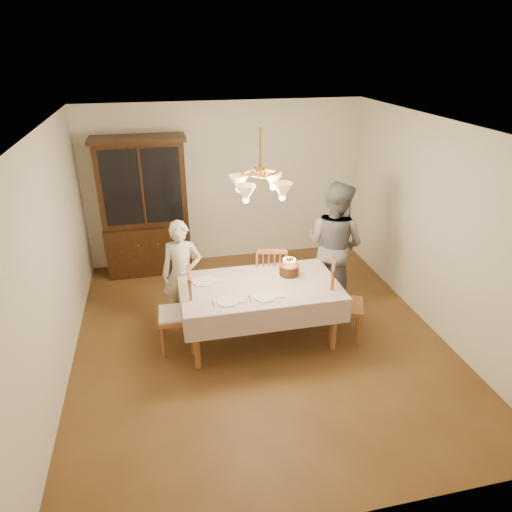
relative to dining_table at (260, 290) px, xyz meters
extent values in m
plane|color=#563518|center=(0.00, 0.00, -0.68)|extent=(5.00, 5.00, 0.00)
plane|color=white|center=(0.00, 0.00, 1.92)|extent=(5.00, 5.00, 0.00)
plane|color=silver|center=(0.00, 2.50, 0.62)|extent=(4.50, 0.00, 4.50)
plane|color=silver|center=(0.00, -2.50, 0.62)|extent=(4.50, 0.00, 4.50)
plane|color=silver|center=(-2.25, 0.00, 0.62)|extent=(0.00, 5.00, 5.00)
plane|color=silver|center=(2.25, 0.00, 0.62)|extent=(0.00, 5.00, 5.00)
cube|color=brown|center=(0.00, 0.00, 0.05)|extent=(1.80, 1.00, 0.04)
cube|color=beige|center=(0.00, 0.00, 0.07)|extent=(1.90, 1.10, 0.01)
cylinder|color=brown|center=(-0.82, -0.42, -0.33)|extent=(0.07, 0.07, 0.71)
cylinder|color=brown|center=(0.82, -0.42, -0.33)|extent=(0.07, 0.07, 0.71)
cylinder|color=brown|center=(-0.82, 0.42, -0.33)|extent=(0.07, 0.07, 0.71)
cylinder|color=brown|center=(0.82, 0.42, -0.33)|extent=(0.07, 0.07, 0.71)
cube|color=black|center=(-1.31, 2.23, -0.28)|extent=(1.30, 0.50, 0.80)
cube|color=black|center=(-1.31, 2.28, 0.77)|extent=(1.30, 0.40, 1.30)
cube|color=black|center=(-1.31, 2.08, 0.77)|extent=(1.14, 0.01, 1.14)
cube|color=black|center=(-1.31, 2.23, 1.45)|extent=(1.38, 0.54, 0.06)
cube|color=brown|center=(0.30, 0.64, -0.23)|extent=(0.51, 0.50, 0.05)
cube|color=brown|center=(0.26, 0.46, 0.29)|extent=(0.40, 0.11, 0.06)
cylinder|color=brown|center=(0.51, 0.77, -0.47)|extent=(0.04, 0.04, 0.43)
cylinder|color=brown|center=(0.16, 0.85, -0.47)|extent=(0.04, 0.04, 0.43)
cylinder|color=brown|center=(0.44, 0.44, -0.47)|extent=(0.04, 0.04, 0.43)
cylinder|color=brown|center=(0.09, 0.51, -0.47)|extent=(0.04, 0.04, 0.43)
cube|color=brown|center=(-1.02, 0.03, -0.23)|extent=(0.43, 0.45, 0.05)
cube|color=brown|center=(-0.83, 0.02, 0.29)|extent=(0.05, 0.40, 0.06)
cylinder|color=brown|center=(-1.19, 0.21, -0.47)|extent=(0.04, 0.04, 0.43)
cylinder|color=brown|center=(-1.20, -0.15, -0.47)|extent=(0.04, 0.04, 0.43)
cylinder|color=brown|center=(-0.85, 0.20, -0.47)|extent=(0.04, 0.04, 0.43)
cylinder|color=brown|center=(-0.86, -0.16, -0.47)|extent=(0.04, 0.04, 0.43)
cube|color=silver|center=(-1.02, 0.03, -0.20)|extent=(0.39, 0.41, 0.03)
cube|color=brown|center=(1.05, -0.20, -0.23)|extent=(0.56, 0.57, 0.05)
cube|color=brown|center=(0.87, -0.12, 0.29)|extent=(0.18, 0.38, 0.06)
cylinder|color=brown|center=(1.14, -0.43, -0.47)|extent=(0.04, 0.04, 0.43)
cylinder|color=brown|center=(1.28, -0.09, -0.47)|extent=(0.04, 0.04, 0.43)
cylinder|color=brown|center=(0.82, -0.30, -0.47)|extent=(0.04, 0.04, 0.43)
cylinder|color=brown|center=(0.96, 0.03, -0.47)|extent=(0.04, 0.04, 0.43)
imported|color=beige|center=(-0.88, 0.59, 0.03)|extent=(0.56, 0.41, 1.42)
imported|color=slate|center=(1.20, 0.65, 0.20)|extent=(1.06, 1.09, 1.77)
cylinder|color=white|center=(0.41, 0.15, 0.08)|extent=(0.30, 0.30, 0.01)
cylinder|color=#3A1E0D|center=(0.41, 0.15, 0.16)|extent=(0.24, 0.24, 0.13)
cylinder|color=#598CD8|center=(0.48, 0.15, 0.26)|extent=(0.01, 0.01, 0.07)
sphere|color=#FFB23F|center=(0.48, 0.15, 0.30)|extent=(0.01, 0.01, 0.01)
cylinder|color=pink|center=(0.48, 0.19, 0.26)|extent=(0.01, 0.01, 0.07)
sphere|color=#FFB23F|center=(0.48, 0.19, 0.30)|extent=(0.01, 0.01, 0.01)
cylinder|color=#EACC66|center=(0.46, 0.21, 0.26)|extent=(0.01, 0.01, 0.07)
sphere|color=#FFB23F|center=(0.46, 0.21, 0.30)|extent=(0.01, 0.01, 0.01)
cylinder|color=#598CD8|center=(0.43, 0.23, 0.26)|extent=(0.01, 0.01, 0.07)
sphere|color=#FFB23F|center=(0.43, 0.23, 0.30)|extent=(0.01, 0.01, 0.01)
cylinder|color=pink|center=(0.39, 0.23, 0.26)|extent=(0.01, 0.01, 0.07)
sphere|color=#FFB23F|center=(0.39, 0.23, 0.30)|extent=(0.01, 0.01, 0.01)
cylinder|color=#EACC66|center=(0.36, 0.21, 0.26)|extent=(0.01, 0.01, 0.07)
sphere|color=#FFB23F|center=(0.36, 0.21, 0.30)|extent=(0.01, 0.01, 0.01)
cylinder|color=#598CD8|center=(0.34, 0.19, 0.26)|extent=(0.01, 0.01, 0.07)
sphere|color=#FFB23F|center=(0.34, 0.19, 0.30)|extent=(0.01, 0.01, 0.01)
cylinder|color=pink|center=(0.34, 0.15, 0.26)|extent=(0.01, 0.01, 0.07)
sphere|color=#FFB23F|center=(0.34, 0.15, 0.30)|extent=(0.01, 0.01, 0.01)
cylinder|color=#EACC66|center=(0.34, 0.12, 0.26)|extent=(0.01, 0.01, 0.07)
sphere|color=#FFB23F|center=(0.34, 0.12, 0.30)|extent=(0.01, 0.01, 0.01)
cylinder|color=#598CD8|center=(0.36, 0.10, 0.26)|extent=(0.01, 0.01, 0.07)
sphere|color=#FFB23F|center=(0.36, 0.10, 0.30)|extent=(0.01, 0.01, 0.01)
cylinder|color=pink|center=(0.39, 0.08, 0.26)|extent=(0.01, 0.01, 0.07)
sphere|color=#FFB23F|center=(0.39, 0.08, 0.30)|extent=(0.01, 0.01, 0.01)
cylinder|color=#EACC66|center=(0.43, 0.08, 0.26)|extent=(0.01, 0.01, 0.07)
sphere|color=#FFB23F|center=(0.43, 0.08, 0.30)|extent=(0.01, 0.01, 0.01)
cylinder|color=#598CD8|center=(0.46, 0.10, 0.26)|extent=(0.01, 0.01, 0.07)
sphere|color=#FFB23F|center=(0.46, 0.10, 0.30)|extent=(0.01, 0.01, 0.01)
cylinder|color=pink|center=(0.48, 0.12, 0.26)|extent=(0.01, 0.01, 0.07)
sphere|color=#FFB23F|center=(0.48, 0.12, 0.30)|extent=(0.01, 0.01, 0.01)
cylinder|color=white|center=(-0.44, -0.31, 0.08)|extent=(0.24, 0.24, 0.02)
cube|color=silver|center=(-0.60, -0.31, 0.08)|extent=(0.01, 0.16, 0.01)
cube|color=silver|center=(-0.28, -0.31, 0.08)|extent=(0.10, 0.10, 0.01)
cylinder|color=white|center=(-0.01, -0.30, 0.08)|extent=(0.26, 0.26, 0.02)
cube|color=silver|center=(-0.18, -0.30, 0.08)|extent=(0.02, 0.16, 0.01)
cube|color=silver|center=(0.17, -0.30, 0.08)|extent=(0.10, 0.10, 0.01)
cylinder|color=white|center=(-0.65, 0.23, 0.08)|extent=(0.27, 0.27, 0.02)
cube|color=silver|center=(-0.83, 0.23, 0.08)|extent=(0.01, 0.16, 0.01)
cube|color=silver|center=(-0.47, 0.23, 0.08)|extent=(0.10, 0.10, 0.01)
cylinder|color=#BF8C3F|center=(0.00, 0.00, 1.72)|extent=(0.02, 0.02, 0.40)
cylinder|color=#BF8C3F|center=(0.00, 0.00, 1.47)|extent=(0.12, 0.12, 0.10)
cone|color=#D8994C|center=(0.20, 0.20, 1.29)|extent=(0.22, 0.22, 0.18)
sphere|color=#FFD899|center=(0.20, 0.20, 1.22)|extent=(0.07, 0.07, 0.07)
cone|color=#D8994C|center=(-0.20, 0.20, 1.29)|extent=(0.22, 0.22, 0.18)
sphere|color=#FFD899|center=(-0.20, 0.20, 1.22)|extent=(0.07, 0.07, 0.07)
cone|color=#D8994C|center=(-0.20, -0.20, 1.29)|extent=(0.22, 0.22, 0.18)
sphere|color=#FFD899|center=(-0.20, -0.20, 1.22)|extent=(0.07, 0.07, 0.07)
cone|color=#D8994C|center=(0.20, -0.20, 1.29)|extent=(0.22, 0.22, 0.18)
sphere|color=#FFD899|center=(0.20, -0.20, 1.22)|extent=(0.07, 0.07, 0.07)
camera|label=1|loc=(-1.08, -4.67, 2.72)|focal=32.00mm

